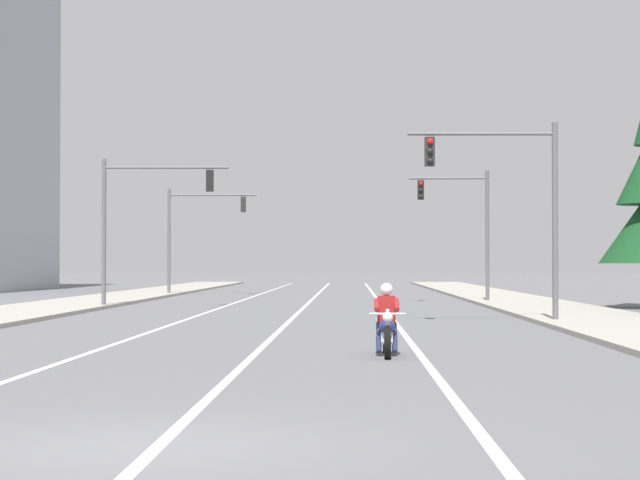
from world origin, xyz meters
The scene contains 11 objects.
ground_plane centered at (0.00, 0.00, 0.00)m, with size 400.00×400.00×0.00m, color #5B5B60.
lane_stripe_center centered at (0.18, 45.00, 0.00)m, with size 0.16×100.00×0.01m, color beige.
lane_stripe_left centered at (-3.28, 45.00, 0.00)m, with size 0.16×100.00×0.01m, color beige.
lane_stripe_right centered at (3.54, 45.00, 0.00)m, with size 0.16×100.00×0.01m, color beige.
sidewalk_kerb_right centered at (9.99, 40.00, 0.07)m, with size 4.40×110.00×0.14m, color #9E998E.
sidewalk_kerb_left centered at (-9.99, 40.00, 0.07)m, with size 4.40×110.00×0.14m, color #9E998E.
motorcycle_with_rider centered at (2.86, 11.50, 0.59)m, with size 0.70×2.19×1.46m.
traffic_signal_near_right centered at (7.13, 23.79, 4.08)m, with size 4.63×0.46×6.20m.
traffic_signal_near_left centered at (-6.60, 35.90, 4.12)m, with size 5.27×0.44×6.20m.
traffic_signal_mid_right centered at (7.52, 42.17, 4.02)m, with size 3.74×0.37×6.20m.
traffic_signal_mid_left centered at (-6.95, 55.06, 4.12)m, with size 5.19×0.47×6.20m.
Camera 1 is at (2.12, -11.59, 1.86)m, focal length 64.42 mm.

